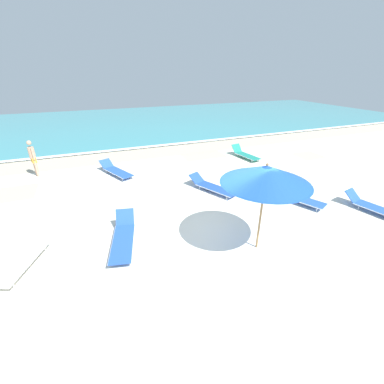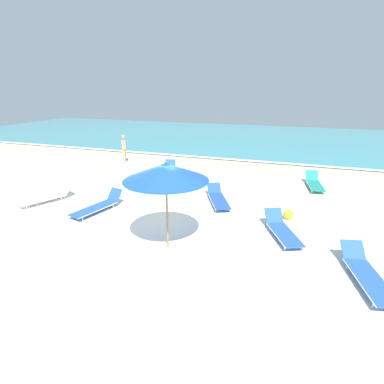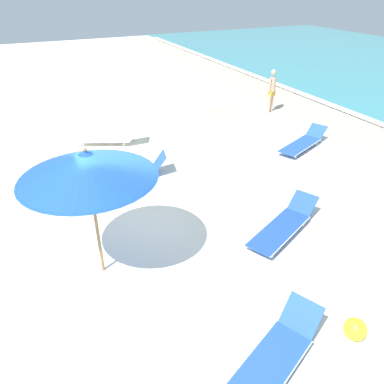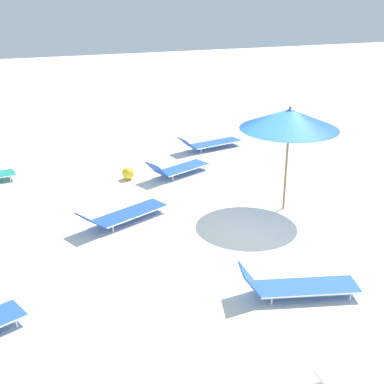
{
  "view_description": "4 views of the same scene",
  "coord_description": "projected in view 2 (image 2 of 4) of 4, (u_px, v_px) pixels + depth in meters",
  "views": [
    {
      "loc": [
        -3.12,
        -6.05,
        4.76
      ],
      "look_at": [
        -0.1,
        1.52,
        0.84
      ],
      "focal_mm": 24.0,
      "sensor_mm": 36.0,
      "label": 1
    },
    {
      "loc": [
        4.19,
        -8.22,
        4.46
      ],
      "look_at": [
        0.97,
        0.94,
        1.07
      ],
      "focal_mm": 28.0,
      "sensor_mm": 36.0,
      "label": 2
    },
    {
      "loc": [
        6.74,
        -1.85,
        5.05
      ],
      "look_at": [
        0.61,
        1.01,
        1.11
      ],
      "focal_mm": 35.0,
      "sensor_mm": 36.0,
      "label": 3
    },
    {
      "loc": [
        -10.01,
        5.04,
        5.48
      ],
      "look_at": [
        1.01,
        1.34,
        0.72
      ],
      "focal_mm": 50.0,
      "sensor_mm": 36.0,
      "label": 4
    }
  ],
  "objects": [
    {
      "name": "sun_lounger_mid_beach_pair_a",
      "position": [
        98.0,
        206.0,
        11.39
      ],
      "size": [
        1.08,
        2.27,
        0.63
      ],
      "rotation": [
        0.0,
        0.0,
        -0.23
      ],
      "color": "blue",
      "rests_on": "ground_plane"
    },
    {
      "name": "sun_lounger_mid_beach_pair_b",
      "position": [
        218.0,
        198.0,
        12.21
      ],
      "size": [
        1.53,
        2.34,
        0.52
      ],
      "rotation": [
        0.0,
        0.0,
        0.44
      ],
      "color": "blue",
      "rests_on": "ground_plane"
    },
    {
      "name": "sun_lounger_near_water_left",
      "position": [
        315.0,
        183.0,
        14.05
      ],
      "size": [
        0.9,
        2.1,
        0.61
      ],
      "rotation": [
        0.0,
        0.0,
        0.15
      ],
      "color": "#1E8475",
      "rests_on": "ground_plane"
    },
    {
      "name": "beach_umbrella",
      "position": [
        166.0,
        172.0,
        8.11
      ],
      "size": [
        2.37,
        2.37,
        2.61
      ],
      "color": "#9E7547",
      "rests_on": "ground_plane"
    },
    {
      "name": "beach_ball",
      "position": [
        288.0,
        214.0,
        10.7
      ],
      "size": [
        0.36,
        0.36,
        0.36
      ],
      "color": "yellow",
      "rests_on": "ground_plane"
    },
    {
      "name": "beachgoer_wading_adult",
      "position": [
        124.0,
        147.0,
        18.41
      ],
      "size": [
        0.28,
        0.42,
        1.76
      ],
      "rotation": [
        0.0,
        0.0,
        5.1
      ],
      "color": "tan",
      "rests_on": "ground_plane"
    },
    {
      "name": "ground_plane",
      "position": [
        156.0,
        229.0,
        10.14
      ],
      "size": [
        60.0,
        60.0,
        0.16
      ],
      "color": "silver"
    },
    {
      "name": "sun_lounger_beside_umbrella",
      "position": [
        170.0,
        169.0,
        16.47
      ],
      "size": [
        1.48,
        2.37,
        0.52
      ],
      "rotation": [
        0.0,
        0.0,
        0.41
      ],
      "color": "blue",
      "rests_on": "ground_plane"
    },
    {
      "name": "sun_lounger_near_water_right",
      "position": [
        282.0,
        230.0,
        9.45
      ],
      "size": [
        1.4,
        2.1,
        0.59
      ],
      "rotation": [
        0.0,
        0.0,
        0.43
      ],
      "color": "blue",
      "rests_on": "ground_plane"
    },
    {
      "name": "sun_lounger_mid_beach_solo",
      "position": [
        367.0,
        274.0,
        7.22
      ],
      "size": [
        1.12,
        2.37,
        0.55
      ],
      "rotation": [
        0.0,
        0.0,
        0.23
      ],
      "color": "blue",
      "rests_on": "ground_plane"
    },
    {
      "name": "sun_lounger_under_umbrella",
      "position": [
        47.0,
        197.0,
        12.31
      ],
      "size": [
        1.4,
        2.17,
        0.62
      ],
      "rotation": [
        0.0,
        0.0,
        -0.42
      ],
      "color": "white",
      "rests_on": "ground_plane"
    },
    {
      "name": "ocean_water",
      "position": [
        250.0,
        138.0,
        28.14
      ],
      "size": [
        60.0,
        19.61,
        0.07
      ],
      "color": "teal",
      "rests_on": "ground_plane"
    }
  ]
}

